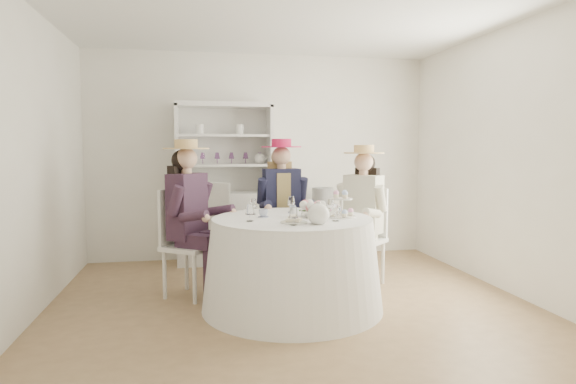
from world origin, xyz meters
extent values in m
plane|color=olive|center=(0.00, 0.00, 0.00)|extent=(4.50, 4.50, 0.00)
plane|color=white|center=(0.00, 0.00, 2.70)|extent=(4.50, 4.50, 0.00)
plane|color=silver|center=(0.00, 2.00, 1.35)|extent=(4.50, 0.00, 4.50)
plane|color=silver|center=(0.00, -2.00, 1.35)|extent=(4.50, 0.00, 4.50)
plane|color=silver|center=(-2.25, 0.00, 1.35)|extent=(0.00, 4.50, 4.50)
plane|color=silver|center=(2.25, 0.00, 1.35)|extent=(0.00, 4.50, 4.50)
cone|color=white|center=(-0.01, -0.15, 0.41)|extent=(1.66, 1.66, 0.82)
cylinder|color=white|center=(-0.01, -0.15, 0.83)|extent=(1.46, 1.46, 0.02)
cube|color=silver|center=(-0.51, 1.75, 0.45)|extent=(1.21, 0.48, 0.90)
cube|color=silver|center=(-0.51, 1.95, 1.45)|extent=(1.20, 0.07, 1.10)
cube|color=silver|center=(-0.51, 1.75, 2.00)|extent=(1.21, 0.48, 0.06)
cube|color=silver|center=(-1.09, 1.75, 1.45)|extent=(0.05, 0.45, 1.10)
cube|color=silver|center=(0.07, 1.75, 1.45)|extent=(0.05, 0.45, 1.10)
cube|color=silver|center=(-0.51, 1.75, 1.25)|extent=(1.13, 0.43, 0.03)
cube|color=silver|center=(-0.51, 1.75, 1.62)|extent=(1.13, 0.43, 0.03)
sphere|color=white|center=(-0.06, 1.75, 1.33)|extent=(0.14, 0.14, 0.14)
cube|color=silver|center=(0.77, 1.68, 0.33)|extent=(0.49, 0.49, 0.67)
cylinder|color=black|center=(0.77, 1.68, 0.81)|extent=(0.37, 0.37, 0.28)
cube|color=silver|center=(-0.94, 0.36, 0.50)|extent=(0.61, 0.61, 0.04)
cylinder|color=silver|center=(-0.89, 0.12, 0.24)|extent=(0.04, 0.04, 0.48)
cylinder|color=silver|center=(-0.69, 0.40, 0.24)|extent=(0.04, 0.04, 0.48)
cylinder|color=silver|center=(-1.18, 0.32, 0.24)|extent=(0.04, 0.04, 0.48)
cylinder|color=silver|center=(-0.98, 0.61, 0.24)|extent=(0.04, 0.04, 0.48)
cube|color=silver|center=(-1.10, 0.48, 0.79)|extent=(0.27, 0.36, 0.55)
cube|color=black|center=(-0.95, 0.38, 0.90)|extent=(0.41, 0.45, 0.64)
cube|color=black|center=(-0.89, 0.21, 0.58)|extent=(0.39, 0.33, 0.13)
cylinder|color=black|center=(-0.76, 0.12, 0.25)|extent=(0.11, 0.11, 0.51)
cylinder|color=black|center=(-1.05, 0.16, 0.98)|extent=(0.21, 0.19, 0.30)
cube|color=black|center=(-0.77, 0.37, 0.58)|extent=(0.39, 0.33, 0.13)
cylinder|color=black|center=(-0.64, 0.28, 0.25)|extent=(0.11, 0.11, 0.51)
cylinder|color=black|center=(-0.79, 0.54, 0.98)|extent=(0.21, 0.19, 0.30)
cylinder|color=#D8A889|center=(-0.95, 0.38, 1.25)|extent=(0.10, 0.10, 0.09)
sphere|color=#D8A889|center=(-0.95, 0.38, 1.37)|extent=(0.21, 0.21, 0.21)
sphere|color=black|center=(-0.99, 0.40, 1.35)|extent=(0.21, 0.21, 0.21)
cube|color=black|center=(-1.03, 0.43, 1.09)|extent=(0.23, 0.27, 0.42)
cylinder|color=tan|center=(-0.95, 0.38, 1.47)|extent=(0.44, 0.44, 0.01)
cylinder|color=tan|center=(-0.95, 0.38, 1.51)|extent=(0.22, 0.22, 0.09)
cube|color=silver|center=(0.08, 0.91, 0.50)|extent=(0.47, 0.47, 0.04)
cylinder|color=silver|center=(-0.08, 0.72, 0.25)|extent=(0.04, 0.04, 0.49)
cylinder|color=silver|center=(0.27, 0.74, 0.25)|extent=(0.04, 0.04, 0.49)
cylinder|color=silver|center=(-0.11, 1.07, 0.25)|extent=(0.04, 0.04, 0.49)
cylinder|color=silver|center=(0.25, 1.10, 0.25)|extent=(0.04, 0.04, 0.49)
cube|color=silver|center=(0.07, 1.11, 0.80)|extent=(0.42, 0.06, 0.56)
cube|color=#1A1B35|center=(0.08, 0.93, 0.91)|extent=(0.41, 0.25, 0.65)
cube|color=tan|center=(0.08, 0.93, 0.91)|extent=(0.17, 0.25, 0.56)
cube|color=#1A1B35|center=(-0.01, 0.77, 0.59)|extent=(0.17, 0.39, 0.13)
cylinder|color=#1A1B35|center=(0.00, 0.61, 0.26)|extent=(0.11, 0.11, 0.51)
cylinder|color=#1A1B35|center=(-0.15, 0.87, 0.99)|extent=(0.11, 0.20, 0.31)
cube|color=#1A1B35|center=(0.19, 0.78, 0.59)|extent=(0.17, 0.39, 0.13)
cylinder|color=#1A1B35|center=(0.20, 0.62, 0.26)|extent=(0.11, 0.11, 0.51)
cylinder|color=#1A1B35|center=(0.32, 0.90, 0.99)|extent=(0.11, 0.20, 0.31)
cylinder|color=#D8A889|center=(0.08, 0.93, 1.26)|extent=(0.10, 0.10, 0.09)
sphere|color=#D8A889|center=(0.08, 0.93, 1.38)|extent=(0.21, 0.21, 0.21)
sphere|color=tan|center=(0.08, 0.98, 1.37)|extent=(0.21, 0.21, 0.21)
cube|color=tan|center=(0.08, 1.02, 1.10)|extent=(0.27, 0.10, 0.42)
cylinder|color=#CB1E51|center=(0.08, 0.93, 1.48)|extent=(0.45, 0.45, 0.01)
cylinder|color=#CB1E51|center=(0.08, 0.93, 1.53)|extent=(0.22, 0.22, 0.09)
cube|color=silver|center=(0.87, 0.44, 0.48)|extent=(0.60, 0.60, 0.04)
cylinder|color=silver|center=(0.63, 0.45, 0.23)|extent=(0.04, 0.04, 0.47)
cylinder|color=silver|center=(0.86, 0.20, 0.23)|extent=(0.04, 0.04, 0.47)
cylinder|color=silver|center=(0.88, 0.69, 0.23)|extent=(0.04, 0.04, 0.47)
cylinder|color=silver|center=(1.11, 0.43, 0.23)|extent=(0.04, 0.04, 0.47)
cube|color=silver|center=(1.01, 0.57, 0.77)|extent=(0.30, 0.32, 0.53)
cube|color=beige|center=(0.89, 0.46, 0.87)|extent=(0.42, 0.43, 0.62)
cube|color=beige|center=(0.71, 0.43, 0.56)|extent=(0.36, 0.35, 0.13)
cylinder|color=beige|center=(0.60, 0.33, 0.25)|extent=(0.11, 0.11, 0.49)
cylinder|color=beige|center=(0.71, 0.59, 0.95)|extent=(0.20, 0.20, 0.29)
cube|color=beige|center=(0.84, 0.29, 0.56)|extent=(0.36, 0.35, 0.13)
cylinder|color=beige|center=(0.73, 0.19, 0.25)|extent=(0.11, 0.11, 0.49)
cylinder|color=beige|center=(1.00, 0.27, 0.95)|extent=(0.20, 0.20, 0.29)
cylinder|color=#D8A889|center=(0.89, 0.46, 1.20)|extent=(0.10, 0.10, 0.09)
sphere|color=#D8A889|center=(0.89, 0.46, 1.32)|extent=(0.20, 0.20, 0.20)
sphere|color=black|center=(0.92, 0.49, 1.31)|extent=(0.20, 0.20, 0.20)
cube|color=black|center=(0.95, 0.52, 1.06)|extent=(0.24, 0.25, 0.40)
cylinder|color=tan|center=(0.89, 0.46, 1.42)|extent=(0.43, 0.43, 0.01)
cylinder|color=tan|center=(0.89, 0.46, 1.46)|extent=(0.21, 0.21, 0.09)
cube|color=silver|center=(-0.51, 1.58, 0.49)|extent=(0.61, 0.61, 0.04)
cylinder|color=silver|center=(-0.26, 1.60, 0.24)|extent=(0.04, 0.04, 0.48)
cylinder|color=silver|center=(-0.53, 1.82, 0.24)|extent=(0.04, 0.04, 0.48)
cylinder|color=silver|center=(-0.49, 1.33, 0.24)|extent=(0.04, 0.04, 0.48)
cylinder|color=silver|center=(-0.75, 1.56, 0.24)|extent=(0.04, 0.04, 0.48)
cube|color=silver|center=(-0.64, 1.43, 0.78)|extent=(0.34, 0.29, 0.54)
imported|color=white|center=(-0.26, -0.09, 0.87)|extent=(0.10, 0.10, 0.07)
imported|color=white|center=(0.06, 0.16, 0.87)|extent=(0.09, 0.09, 0.06)
imported|color=white|center=(0.20, 0.01, 0.87)|extent=(0.11, 0.11, 0.07)
imported|color=white|center=(0.18, -0.16, 0.86)|extent=(0.27, 0.27, 0.05)
sphere|color=#E5727F|center=(0.26, -0.15, 0.94)|extent=(0.08, 0.08, 0.08)
sphere|color=white|center=(0.25, -0.12, 0.94)|extent=(0.08, 0.08, 0.08)
sphere|color=#E5727F|center=(0.22, -0.09, 0.94)|extent=(0.08, 0.08, 0.08)
sphere|color=white|center=(0.19, -0.09, 0.94)|extent=(0.08, 0.08, 0.08)
sphere|color=#E5727F|center=(0.15, -0.10, 0.94)|extent=(0.08, 0.08, 0.08)
sphere|color=white|center=(0.13, -0.13, 0.94)|extent=(0.08, 0.08, 0.08)
sphere|color=#E5727F|center=(0.13, -0.17, 0.94)|extent=(0.08, 0.08, 0.08)
sphere|color=white|center=(0.15, -0.20, 0.94)|extent=(0.08, 0.08, 0.08)
sphere|color=#E5727F|center=(0.19, -0.22, 0.94)|extent=(0.08, 0.08, 0.08)
sphere|color=white|center=(0.22, -0.21, 0.94)|extent=(0.08, 0.08, 0.08)
sphere|color=#E5727F|center=(0.25, -0.19, 0.94)|extent=(0.08, 0.08, 0.08)
sphere|color=white|center=(0.14, -0.55, 0.92)|extent=(0.19, 0.19, 0.19)
cylinder|color=white|center=(0.25, -0.55, 0.93)|extent=(0.11, 0.03, 0.09)
cylinder|color=white|center=(0.14, -0.55, 1.02)|extent=(0.04, 0.04, 0.02)
cylinder|color=white|center=(-0.05, -0.46, 0.84)|extent=(0.23, 0.23, 0.01)
cube|color=beige|center=(-0.10, -0.48, 0.86)|extent=(0.05, 0.04, 0.03)
cube|color=beige|center=(-0.05, -0.46, 0.88)|extent=(0.06, 0.05, 0.03)
cube|color=beige|center=(-0.01, -0.44, 0.86)|extent=(0.06, 0.06, 0.03)
cube|color=beige|center=(-0.07, -0.42, 0.88)|extent=(0.06, 0.06, 0.03)
cube|color=beige|center=(-0.03, -0.49, 0.86)|extent=(0.06, 0.06, 0.03)
cylinder|color=white|center=(0.44, -0.22, 0.84)|extent=(0.26, 0.26, 0.01)
cylinder|color=white|center=(0.44, -0.22, 0.92)|extent=(0.02, 0.02, 0.17)
cylinder|color=white|center=(0.44, -0.22, 1.01)|extent=(0.19, 0.19, 0.01)
camera|label=1|loc=(-0.86, -4.40, 1.47)|focal=30.00mm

